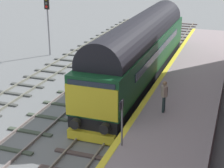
{
  "coord_description": "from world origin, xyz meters",
  "views": [
    {
      "loc": [
        6.1,
        -15.89,
        8.78
      ],
      "look_at": [
        0.2,
        0.81,
        2.15
      ],
      "focal_mm": 58.18,
      "sensor_mm": 36.0,
      "label": 1
    }
  ],
  "objects_px": {
    "diesel_locomotive": "(140,48)",
    "waiting_passenger": "(164,94)",
    "platform_number_sign": "(122,116)",
    "signal_post_mid": "(48,19)"
  },
  "relations": [
    {
      "from": "diesel_locomotive",
      "to": "platform_number_sign",
      "type": "relative_size",
      "value": 8.75
    },
    {
      "from": "signal_post_mid",
      "to": "platform_number_sign",
      "type": "xyz_separation_m",
      "value": [
        11.3,
        -14.41,
        -0.82
      ]
    },
    {
      "from": "diesel_locomotive",
      "to": "waiting_passenger",
      "type": "distance_m",
      "value": 7.03
    },
    {
      "from": "signal_post_mid",
      "to": "platform_number_sign",
      "type": "distance_m",
      "value": 18.33
    },
    {
      "from": "diesel_locomotive",
      "to": "signal_post_mid",
      "type": "height_order",
      "value": "signal_post_mid"
    },
    {
      "from": "diesel_locomotive",
      "to": "waiting_passenger",
      "type": "xyz_separation_m",
      "value": [
        2.97,
        -6.35,
        -0.49
      ]
    },
    {
      "from": "signal_post_mid",
      "to": "platform_number_sign",
      "type": "height_order",
      "value": "signal_post_mid"
    },
    {
      "from": "diesel_locomotive",
      "to": "signal_post_mid",
      "type": "distance_m",
      "value": 10.2
    },
    {
      "from": "platform_number_sign",
      "to": "waiting_passenger",
      "type": "height_order",
      "value": "platform_number_sign"
    },
    {
      "from": "diesel_locomotive",
      "to": "waiting_passenger",
      "type": "height_order",
      "value": "diesel_locomotive"
    }
  ]
}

